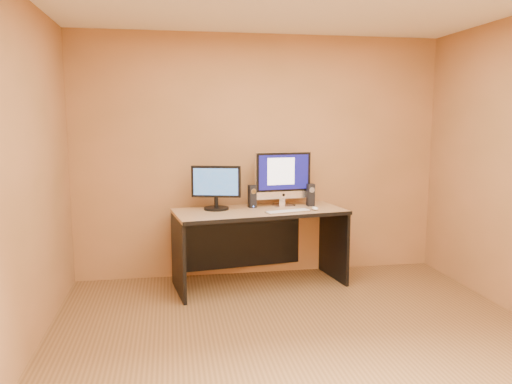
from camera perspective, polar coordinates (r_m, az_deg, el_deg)
The scene contains 11 objects.
floor at distance 3.88m, azimuth 6.13°, elevation -17.81°, with size 4.00×4.00×0.00m, color brown.
walls at distance 3.51m, azimuth 6.46°, elevation 1.63°, with size 4.00×4.00×2.60m, color #AC7245, non-canonical shape.
desk at distance 5.16m, azimuth 0.41°, elevation -6.38°, with size 1.71×0.75×0.79m, color tan, non-canonical shape.
imac at distance 5.25m, azimuth 3.22°, elevation 1.51°, with size 0.61×0.22×0.59m, color silver, non-canonical shape.
second_monitor at distance 5.08m, azimuth -4.58°, elevation 0.48°, with size 0.51×0.26×0.45m, color black, non-canonical shape.
speaker_left at distance 5.19m, azimuth -0.44°, elevation -0.50°, with size 0.07×0.08×0.23m, color black, non-canonical shape.
speaker_right at distance 5.33m, azimuth 6.26°, elevation -0.34°, with size 0.07×0.08×0.23m, color black, non-canonical shape.
keyboard at distance 4.95m, azimuth 3.68°, elevation -2.22°, with size 0.46×0.12×0.02m, color silver.
mouse at distance 5.09m, azimuth 6.77°, elevation -1.87°, with size 0.06×0.11×0.04m, color white.
cable_a at distance 5.42m, azimuth 3.55°, elevation -1.36°, with size 0.01×0.01×0.23m, color black.
cable_b at distance 5.42m, azimuth 2.00°, elevation -1.36°, with size 0.01×0.01×0.19m, color black.
Camera 1 is at (-0.98, -3.34, 1.71)m, focal length 35.00 mm.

